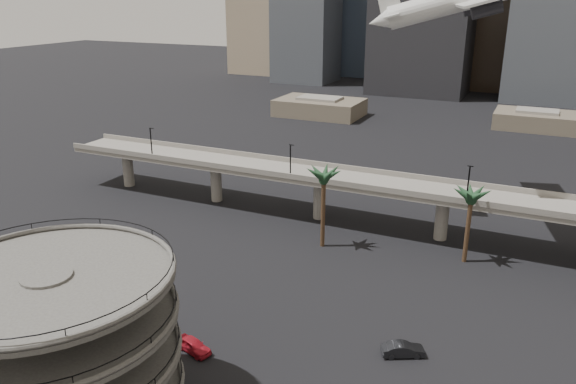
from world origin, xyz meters
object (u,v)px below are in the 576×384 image
at_px(parking_ramp, 56,338).
at_px(car_b, 403,350).
at_px(car_a, 194,345).
at_px(overpass, 379,189).

bearing_deg(parking_ramp, car_b, 42.82).
bearing_deg(car_a, overpass, 4.76).
height_order(overpass, car_a, overpass).
distance_m(car_a, car_b, 24.09).
xyz_separation_m(parking_ramp, car_b, (26.27, 24.34, -9.02)).
xyz_separation_m(overpass, car_a, (-8.91, -44.07, -6.53)).
xyz_separation_m(parking_ramp, overpass, (13.00, 59.00, -2.50)).
height_order(overpass, car_b, overpass).
bearing_deg(car_a, car_b, -50.81).
xyz_separation_m(overpass, car_b, (13.27, -34.65, -6.52)).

